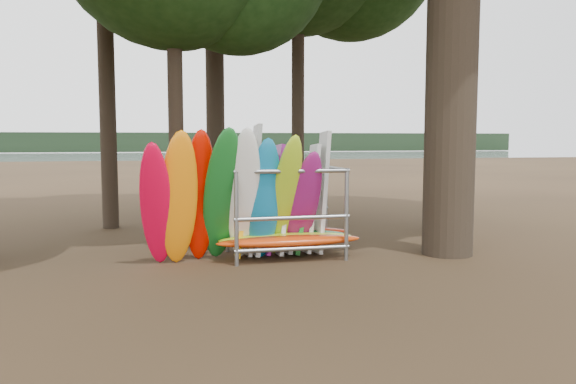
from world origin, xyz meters
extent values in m
plane|color=#47331E|center=(0.00, 0.00, 0.00)|extent=(120.00, 120.00, 0.00)
plane|color=gray|center=(0.00, 60.00, 0.00)|extent=(160.00, 160.00, 0.00)
cube|color=black|center=(0.00, 110.00, 2.00)|extent=(160.00, 4.00, 4.00)
cylinder|color=black|center=(-3.51, 6.34, 6.12)|extent=(0.46, 0.46, 12.23)
cylinder|color=black|center=(-0.28, 7.85, 5.80)|extent=(0.59, 0.59, 11.61)
cylinder|color=black|center=(2.27, 6.97, 5.50)|extent=(0.40, 0.40, 11.01)
cylinder|color=black|center=(-1.72, 2.91, 4.36)|extent=(0.35, 0.35, 8.73)
ellipsoid|color=red|center=(-2.21, 0.75, 1.26)|extent=(0.77, 1.30, 2.61)
ellipsoid|color=orange|center=(-1.76, 0.77, 1.37)|extent=(0.90, 1.23, 2.84)
ellipsoid|color=red|center=(-1.32, 1.04, 1.39)|extent=(0.70, 1.02, 2.84)
ellipsoid|color=#166923|center=(-0.88, 0.90, 1.40)|extent=(0.95, 1.68, 2.93)
ellipsoid|color=white|center=(-0.44, 0.86, 1.40)|extent=(0.71, 1.49, 2.92)
ellipsoid|color=#1071A4|center=(0.00, 0.91, 1.30)|extent=(0.73, 1.10, 2.69)
ellipsoid|color=#ABD61E|center=(0.44, 0.94, 1.33)|extent=(0.78, 1.74, 2.82)
ellipsoid|color=#871662|center=(0.89, 1.01, 1.16)|extent=(0.85, 1.53, 2.47)
ellipsoid|color=red|center=(0.53, 0.83, 0.42)|extent=(3.14, 0.55, 0.24)
ellipsoid|color=#A6BD19|center=(0.53, 1.13, 0.42)|extent=(2.99, 0.55, 0.24)
ellipsoid|color=#1C7F38|center=(0.53, 1.45, 0.42)|extent=(2.84, 0.55, 0.24)
ellipsoid|color=red|center=(0.53, 1.84, 0.42)|extent=(3.20, 0.55, 0.24)
cube|color=#FFB60D|center=(-0.35, 1.40, 1.29)|extent=(0.48, 0.76, 2.60)
cube|color=silver|center=(-0.13, 1.55, 1.44)|extent=(0.38, 0.80, 2.91)
cube|color=silver|center=(0.09, 1.43, 1.14)|extent=(0.49, 0.74, 2.30)
cube|color=#A51B8F|center=(0.31, 1.56, 1.23)|extent=(0.52, 0.80, 2.47)
cube|color=silver|center=(0.53, 1.44, 1.15)|extent=(0.34, 0.76, 2.33)
cube|color=silver|center=(0.75, 1.56, 1.11)|extent=(0.32, 0.75, 2.25)
cube|color=#187020|center=(0.97, 1.45, 1.12)|extent=(0.49, 0.74, 2.26)
cube|color=white|center=(1.20, 1.56, 1.22)|extent=(0.38, 0.77, 2.48)
cube|color=silver|center=(1.42, 1.46, 1.36)|extent=(0.34, 0.79, 2.76)
camera|label=1|loc=(-2.20, -10.58, 2.56)|focal=35.00mm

